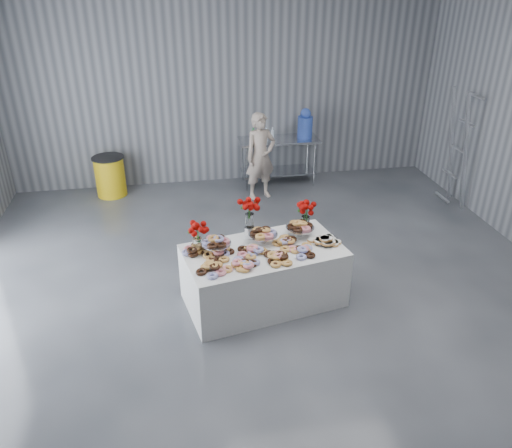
{
  "coord_description": "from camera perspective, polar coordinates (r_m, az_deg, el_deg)",
  "views": [
    {
      "loc": [
        -1.05,
        -4.71,
        3.81
      ],
      "look_at": [
        -0.1,
        0.69,
        0.94
      ],
      "focal_mm": 35.0,
      "sensor_mm": 36.0,
      "label": 1
    }
  ],
  "objects": [
    {
      "name": "donut_mounds",
      "position": [
        5.96,
        0.99,
        -2.81
      ],
      "size": [
        1.93,
        1.14,
        0.09
      ],
      "primitive_type": null,
      "rotation": [
        0.0,
        0.0,
        0.2
      ],
      "color": "#E5B553",
      "rests_on": "display_table"
    },
    {
      "name": "stepladder",
      "position": [
        9.25,
        22.1,
        7.97
      ],
      "size": [
        0.53,
        0.51,
        2.05
      ],
      "primitive_type": null,
      "rotation": [
        0.0,
        -0.14,
        0.0
      ],
      "color": "silver",
      "rests_on": "ground"
    },
    {
      "name": "person",
      "position": [
        8.92,
        0.52,
        7.73
      ],
      "size": [
        0.65,
        0.52,
        1.56
      ],
      "primitive_type": "imported",
      "rotation": [
        0.0,
        0.0,
        0.29
      ],
      "color": "#CC8C93",
      "rests_on": "ground"
    },
    {
      "name": "room_walls",
      "position": [
        4.98,
        -0.78,
        14.02
      ],
      "size": [
        8.04,
        9.04,
        4.02
      ],
      "color": "gray",
      "rests_on": "ground"
    },
    {
      "name": "cake_stand_mid",
      "position": [
        6.09,
        0.81,
        -1.06
      ],
      "size": [
        0.36,
        0.36,
        0.17
      ],
      "color": "silver",
      "rests_on": "display_table"
    },
    {
      "name": "cake_stand_left",
      "position": [
        5.92,
        -4.59,
        -2.06
      ],
      "size": [
        0.36,
        0.36,
        0.17
      ],
      "color": "silver",
      "rests_on": "display_table"
    },
    {
      "name": "water_jug",
      "position": [
        9.53,
        5.63,
        11.25
      ],
      "size": [
        0.28,
        0.28,
        0.55
      ],
      "color": "#446BE9",
      "rests_on": "prep_table"
    },
    {
      "name": "bouquet_center",
      "position": [
        6.11,
        -0.75,
        1.59
      ],
      "size": [
        0.26,
        0.26,
        0.57
      ],
      "color": "silver",
      "rests_on": "display_table"
    },
    {
      "name": "bouquet_right",
      "position": [
        6.38,
        5.74,
        1.8
      ],
      "size": [
        0.26,
        0.26,
        0.42
      ],
      "color": "white",
      "rests_on": "display_table"
    },
    {
      "name": "danish_pile",
      "position": [
        6.17,
        7.9,
        -1.86
      ],
      "size": [
        0.48,
        0.48,
        0.11
      ],
      "primitive_type": null,
      "color": "white",
      "rests_on": "display_table"
    },
    {
      "name": "drink_bottles",
      "position": [
        9.29,
        0.8,
        10.21
      ],
      "size": [
        0.54,
        0.08,
        0.27
      ],
      "primitive_type": null,
      "color": "#268C33",
      "rests_on": "prep_table"
    },
    {
      "name": "prep_table",
      "position": [
        9.58,
        2.57,
        8.1
      ],
      "size": [
        1.5,
        0.6,
        0.9
      ],
      "color": "silver",
      "rests_on": "ground"
    },
    {
      "name": "bouquet_left",
      "position": [
        5.88,
        -6.79,
        -0.63
      ],
      "size": [
        0.26,
        0.26,
        0.42
      ],
      "color": "white",
      "rests_on": "display_table"
    },
    {
      "name": "display_table",
      "position": [
        6.22,
        0.87,
        -5.92
      ],
      "size": [
        2.06,
        1.35,
        0.75
      ],
      "primitive_type": "cube",
      "rotation": [
        0.0,
        0.0,
        0.2
      ],
      "color": "white",
      "rests_on": "ground"
    },
    {
      "name": "trash_barrel",
      "position": [
        9.53,
        -16.33,
        5.28
      ],
      "size": [
        0.57,
        0.57,
        0.74
      ],
      "rotation": [
        0.0,
        0.0,
        -0.21
      ],
      "color": "gold",
      "rests_on": "ground"
    },
    {
      "name": "ground",
      "position": [
        6.15,
        2.05,
        -10.7
      ],
      "size": [
        9.0,
        9.0,
        0.0
      ],
      "primitive_type": "plane",
      "color": "#34363B",
      "rests_on": "ground"
    },
    {
      "name": "cake_stand_right",
      "position": [
        6.27,
        5.05,
        -0.26
      ],
      "size": [
        0.36,
        0.36,
        0.17
      ],
      "color": "silver",
      "rests_on": "display_table"
    }
  ]
}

